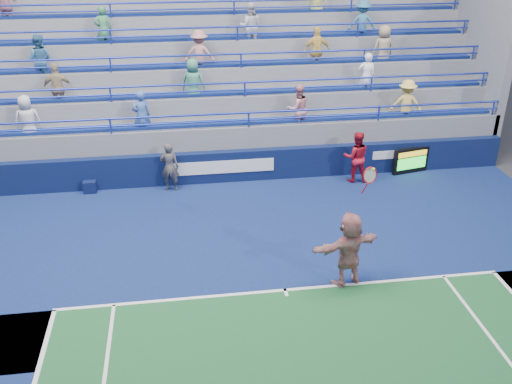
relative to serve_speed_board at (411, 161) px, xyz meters
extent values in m
plane|color=#333538|center=(-5.68, -6.27, -0.47)|extent=(120.00, 120.00, 0.00)
cube|color=#0F224E|center=(-5.68, -4.07, -0.46)|extent=(18.00, 8.40, 0.02)
cube|color=white|center=(-5.68, -6.27, -0.45)|extent=(11.00, 0.10, 0.01)
cube|color=white|center=(-5.68, -6.37, -0.45)|extent=(0.08, 0.30, 0.01)
cube|color=#0B193D|center=(-5.68, 0.23, 0.08)|extent=(18.00, 0.30, 1.10)
cube|color=white|center=(-6.68, 0.07, 0.13)|extent=(3.60, 0.02, 0.45)
cube|color=white|center=(-0.48, 0.07, 0.23)|extent=(1.80, 0.02, 0.30)
cube|color=slate|center=(-5.68, 3.18, 0.08)|extent=(18.00, 5.60, 1.10)
cube|color=slate|center=(-5.68, 3.18, 0.46)|extent=(18.00, 5.60, 1.85)
cube|color=navy|center=(-5.68, 0.83, 1.43)|extent=(17.40, 0.45, 0.10)
cylinder|color=#1E31A5|center=(-5.68, 0.43, 1.88)|extent=(18.00, 0.07, 0.07)
cube|color=slate|center=(-5.68, 3.68, 0.83)|extent=(18.00, 4.60, 2.60)
cube|color=navy|center=(-5.68, 1.83, 2.18)|extent=(17.40, 0.45, 0.10)
cylinder|color=#1E31A5|center=(-5.68, 1.43, 2.63)|extent=(18.00, 0.07, 0.07)
cube|color=slate|center=(-5.68, 4.18, 1.21)|extent=(18.00, 3.60, 3.35)
cube|color=navy|center=(-5.68, 2.83, 2.93)|extent=(17.40, 0.45, 0.10)
cylinder|color=#1E31A5|center=(-5.68, 2.43, 3.38)|extent=(18.00, 0.07, 0.07)
cube|color=slate|center=(-5.68, 4.68, 1.58)|extent=(18.00, 2.60, 4.10)
cube|color=navy|center=(-5.68, 3.83, 3.68)|extent=(17.40, 0.45, 0.10)
cylinder|color=#1E31A5|center=(-5.68, 3.43, 4.13)|extent=(18.00, 0.07, 0.07)
cube|color=slate|center=(-5.68, 5.18, 1.96)|extent=(18.00, 1.60, 4.85)
cube|color=navy|center=(-5.68, 4.83, 4.43)|extent=(17.40, 0.45, 0.10)
cylinder|color=#1E31A5|center=(-5.68, 4.43, 4.88)|extent=(18.00, 0.07, 0.07)
imported|color=tan|center=(-0.34, 2.83, 3.31)|extent=(0.90, 0.65, 1.70)
imported|color=white|center=(-1.25, 1.83, 2.56)|extent=(0.70, 0.54, 1.70)
imported|color=#385EAA|center=(-9.20, 0.83, 1.81)|extent=(0.71, 0.57, 1.70)
imported|color=#3A7F54|center=(-10.43, 3.83, 4.06)|extent=(0.70, 0.54, 1.70)
imported|color=tan|center=(-7.10, 2.83, 3.31)|extent=(1.20, 0.83, 1.70)
imported|color=teal|center=(-12.55, 2.83, 3.31)|extent=(0.94, 0.80, 1.70)
imported|color=#3D8868|center=(-7.41, 1.83, 2.56)|extent=(0.95, 0.75, 1.70)
imported|color=#F3C95E|center=(-2.85, 2.83, 3.31)|extent=(1.02, 0.47, 1.70)
imported|color=#E6EB5B|center=(-2.43, 4.83, 4.81)|extent=(0.93, 0.72, 1.70)
imported|color=silver|center=(-5.16, 3.83, 4.06)|extent=(0.91, 0.75, 1.70)
imported|color=teal|center=(-0.90, 3.83, 4.06)|extent=(1.17, 0.77, 1.70)
imported|color=#C6809B|center=(-13.85, 4.83, 4.81)|extent=(1.05, 0.58, 1.70)
imported|color=pink|center=(-3.93, 0.83, 1.81)|extent=(0.95, 0.82, 1.70)
imported|color=tan|center=(-11.90, 1.83, 2.56)|extent=(1.02, 0.47, 1.70)
imported|color=silver|center=(-12.80, 0.83, 1.81)|extent=(0.92, 0.70, 1.70)
imported|color=#F1CD5D|center=(-0.06, 0.83, 1.81)|extent=(1.23, 0.92, 1.70)
cube|color=black|center=(0.00, 0.01, 0.00)|extent=(1.35, 0.42, 0.93)
cube|color=gold|center=(0.00, -0.08, 0.28)|extent=(1.14, 0.02, 0.19)
cube|color=#19E533|center=(0.00, -0.08, -0.07)|extent=(1.14, 0.02, 0.42)
cube|color=#0C153D|center=(-11.01, 0.03, -0.26)|extent=(0.42, 0.42, 0.42)
cube|color=#0C153D|center=(-11.01, 0.21, 0.11)|extent=(0.42, 0.05, 0.32)
imported|color=silver|center=(-4.10, -6.15, 0.51)|extent=(1.90, 1.05, 1.95)
torus|color=#B31617|center=(-3.75, -6.15, 2.46)|extent=(0.41, 0.23, 0.40)
cylinder|color=#B31617|center=(-3.85, -6.15, 2.14)|extent=(0.09, 0.22, 0.35)
sphere|color=yellow|center=(-3.70, -6.20, 2.63)|extent=(0.07, 0.07, 0.07)
imported|color=#131534|center=(-8.38, -0.19, 0.37)|extent=(0.66, 0.49, 1.67)
imported|color=#AD1325|center=(-2.14, -0.38, 0.42)|extent=(0.94, 0.78, 1.78)
camera|label=1|loc=(-8.01, -17.47, 7.87)|focal=40.00mm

